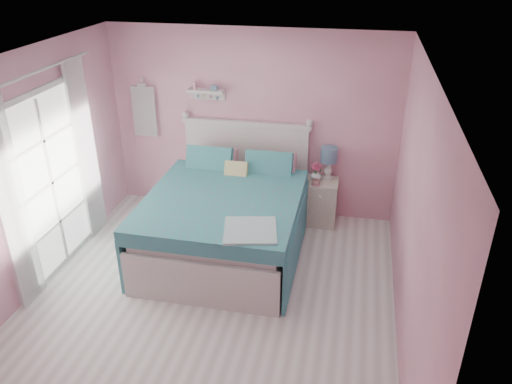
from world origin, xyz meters
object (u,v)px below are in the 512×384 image
at_px(bed, 227,219).
at_px(nightstand, 320,202).
at_px(vase, 316,175).
at_px(table_lamp, 329,157).
at_px(teacup, 316,182).

relative_size(bed, nightstand, 3.65).
bearing_deg(vase, nightstand, -4.76).
height_order(bed, table_lamp, bed).
distance_m(table_lamp, teacup, 0.39).
bearing_deg(bed, vase, 42.86).
xyz_separation_m(vase, teacup, (0.02, -0.14, -0.04)).
bearing_deg(bed, table_lamp, 41.76).
bearing_deg(teacup, bed, -142.32).
relative_size(nightstand, teacup, 6.59).
bearing_deg(table_lamp, vase, -146.44).
height_order(bed, vase, bed).
relative_size(nightstand, table_lamp, 1.41).
distance_m(nightstand, teacup, 0.39).
bearing_deg(nightstand, teacup, -117.44).
height_order(bed, nightstand, bed).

